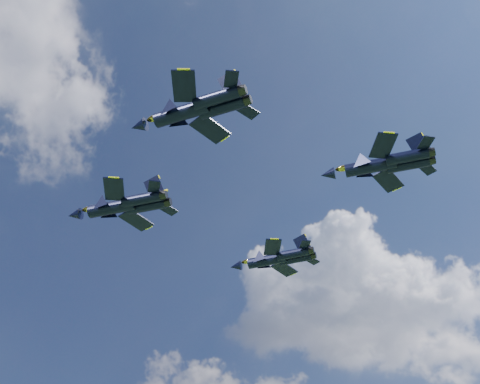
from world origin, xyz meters
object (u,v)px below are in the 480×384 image
jet_lead (109,208)px  jet_right (264,261)px  jet_slot (367,167)px  jet_left (178,114)px

jet_lead → jet_right: (25.75, -6.34, -2.30)m
jet_lead → jet_slot: 39.27m
jet_lead → jet_left: 25.81m
jet_left → jet_right: (29.93, 18.96, 0.68)m
jet_slot → jet_right: bearing=43.1°
jet_slot → jet_left: bearing=126.1°
jet_lead → jet_right: 26.62m
jet_left → jet_slot: jet_left is taller
jet_lead → jet_right: jet_lead is taller
jet_lead → jet_right: size_ratio=1.14×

